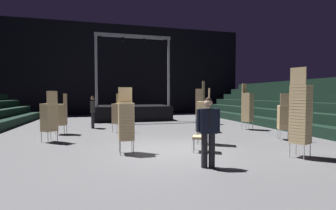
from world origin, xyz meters
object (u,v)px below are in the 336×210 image
at_px(man_with_tie, 208,128).
at_px(chair_stack_rear_centre, 247,107).
at_px(crew_worker_near_stage, 93,110).
at_px(chair_stack_rear_left, 284,117).
at_px(chair_stack_aisle_left, 49,117).
at_px(loose_chair_near_man, 202,134).
at_px(chair_stack_mid_left, 61,114).
at_px(chair_stack_front_left, 204,116).
at_px(stage_riser, 132,111).
at_px(chair_stack_mid_centre, 301,113).
at_px(chair_stack_rear_right, 200,102).
at_px(chair_stack_front_right, 126,120).
at_px(chair_stack_mid_right, 118,113).
at_px(equipment_road_case, 206,126).

distance_m(man_with_tie, chair_stack_rear_centre, 7.04).
bearing_deg(crew_worker_near_stage, chair_stack_rear_centre, -107.65).
bearing_deg(chair_stack_rear_left, chair_stack_aisle_left, -164.28).
bearing_deg(loose_chair_near_man, chair_stack_mid_left, 70.19).
bearing_deg(chair_stack_front_left, stage_riser, 36.14).
distance_m(man_with_tie, chair_stack_mid_centre, 2.87).
distance_m(chair_stack_mid_centre, chair_stack_rear_right, 8.14).
distance_m(chair_stack_front_right, chair_stack_mid_centre, 4.92).
bearing_deg(chair_stack_mid_right, stage_riser, -67.94).
bearing_deg(chair_stack_front_left, loose_chair_near_man, -178.09).
xyz_separation_m(man_with_tie, loose_chair_near_man, (0.49, 1.54, -0.41)).
xyz_separation_m(stage_riser, chair_stack_mid_left, (-3.69, -5.64, 0.31)).
xyz_separation_m(chair_stack_rear_left, loose_chair_near_man, (-3.84, -1.05, -0.37)).
bearing_deg(loose_chair_near_man, chair_stack_rear_centre, -21.69).
relative_size(stage_riser, chair_stack_aisle_left, 2.97).
distance_m(chair_stack_front_left, chair_stack_aisle_left, 5.62).
bearing_deg(man_with_tie, chair_stack_rear_centre, -119.59).
height_order(chair_stack_mid_left, chair_stack_mid_centre, chair_stack_mid_centre).
distance_m(chair_stack_mid_left, chair_stack_mid_right, 2.48).
height_order(chair_stack_mid_left, loose_chair_near_man, chair_stack_mid_left).
xyz_separation_m(chair_stack_front_right, chair_stack_rear_centre, (6.29, 3.48, 0.17)).
bearing_deg(crew_worker_near_stage, chair_stack_rear_left, -125.21).
xyz_separation_m(stage_riser, equipment_road_case, (2.75, -6.64, -0.29)).
bearing_deg(chair_stack_front_right, crew_worker_near_stage, -79.50).
height_order(chair_stack_front_left, equipment_road_case, chair_stack_front_left).
xyz_separation_m(chair_stack_rear_right, crew_worker_near_stage, (-6.20, -0.51, -0.33)).
distance_m(stage_riser, chair_stack_rear_left, 10.45).
relative_size(crew_worker_near_stage, equipment_road_case, 1.87).
distance_m(chair_stack_rear_right, chair_stack_aisle_left, 8.55).
distance_m(man_with_tie, chair_stack_rear_right, 8.95).
bearing_deg(man_with_tie, crew_worker_near_stage, -58.70).
distance_m(chair_stack_mid_centre, crew_worker_near_stage, 9.62).
height_order(chair_stack_mid_left, chair_stack_rear_right, chair_stack_rear_right).
xyz_separation_m(chair_stack_rear_left, equipment_road_case, (-2.15, 2.59, -0.60)).
relative_size(equipment_road_case, loose_chair_near_man, 0.95).
relative_size(chair_stack_mid_centre, loose_chair_near_man, 2.62).
height_order(chair_stack_front_right, loose_chair_near_man, chair_stack_front_right).
distance_m(chair_stack_mid_right, chair_stack_rear_centre, 6.35).
height_order(chair_stack_front_left, crew_worker_near_stage, chair_stack_front_left).
height_order(chair_stack_front_left, chair_stack_front_right, same).
height_order(man_with_tie, loose_chair_near_man, man_with_tie).
height_order(man_with_tie, chair_stack_rear_left, chair_stack_rear_left).
bearing_deg(chair_stack_rear_left, loose_chair_near_man, -137.44).
relative_size(chair_stack_mid_right, chair_stack_mid_centre, 0.73).
distance_m(chair_stack_mid_centre, loose_chair_near_man, 2.78).
bearing_deg(chair_stack_mid_right, man_with_tie, 140.35).
bearing_deg(stage_riser, chair_stack_mid_left, -123.19).
relative_size(chair_stack_rear_right, chair_stack_rear_centre, 1.11).
bearing_deg(chair_stack_rear_centre, stage_riser, -78.99).
xyz_separation_m(stage_riser, crew_worker_near_stage, (-2.44, -3.97, 0.36)).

